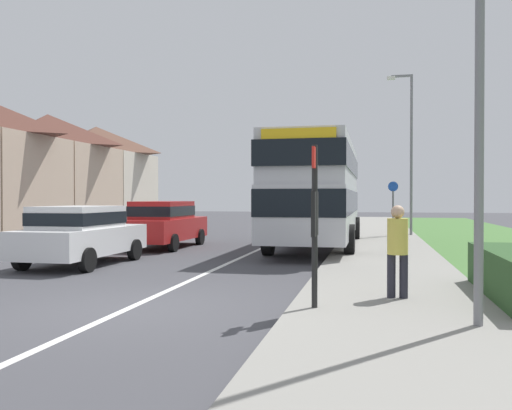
{
  "coord_description": "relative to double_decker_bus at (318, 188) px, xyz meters",
  "views": [
    {
      "loc": [
        3.87,
        -7.98,
        1.79
      ],
      "look_at": [
        0.77,
        6.15,
        1.6
      ],
      "focal_mm": 37.57,
      "sensor_mm": 36.0,
      "label": 1
    }
  ],
  "objects": [
    {
      "name": "street_lamp_mid",
      "position": [
        3.52,
        5.98,
        2.09
      ],
      "size": [
        1.14,
        0.2,
        7.37
      ],
      "color": "slate",
      "rests_on": "ground_plane"
    },
    {
      "name": "pedestrian_at_stop",
      "position": [
        2.34,
        -9.95,
        -1.17
      ],
      "size": [
        0.34,
        0.34,
        1.67
      ],
      "color": "#23232D",
      "rests_on": "ground_plane"
    },
    {
      "name": "cycle_route_sign",
      "position": [
        2.81,
        5.35,
        -0.71
      ],
      "size": [
        0.44,
        0.08,
        2.52
      ],
      "color": "slate",
      "rests_on": "ground_plane"
    },
    {
      "name": "parked_car_red",
      "position": [
        -5.4,
        -1.12,
        -1.22
      ],
      "size": [
        1.92,
        4.52,
        1.67
      ],
      "color": "#B21E1E",
      "rests_on": "ground_plane"
    },
    {
      "name": "lane_marking_centre",
      "position": [
        -1.93,
        -3.19,
        -2.14
      ],
      "size": [
        0.14,
        60.0,
        0.01
      ],
      "primitive_type": "cube",
      "color": "silver",
      "rests_on": "ground_plane"
    },
    {
      "name": "parked_car_white",
      "position": [
        -5.66,
        -6.27,
        -1.27
      ],
      "size": [
        1.98,
        4.21,
        1.57
      ],
      "color": "silver",
      "rests_on": "ground_plane"
    },
    {
      "name": "pavement_near_side",
      "position": [
        2.27,
        -5.19,
        -2.08
      ],
      "size": [
        3.2,
        68.0,
        0.12
      ],
      "primitive_type": "cube",
      "color": "gray",
      "rests_on": "ground_plane"
    },
    {
      "name": "house_terrace_far_side",
      "position": [
        -17.04,
        6.51,
        1.25
      ],
      "size": [
        6.95,
        22.66,
        6.78
      ],
      "color": "tan",
      "rests_on": "ground_plane"
    },
    {
      "name": "double_decker_bus",
      "position": [
        0.0,
        0.0,
        0.0
      ],
      "size": [
        2.8,
        10.33,
        3.7
      ],
      "color": "#BCBCC1",
      "rests_on": "ground_plane"
    },
    {
      "name": "bus_stop_sign",
      "position": [
        1.07,
        -11.02,
        -0.6
      ],
      "size": [
        0.09,
        0.52,
        2.6
      ],
      "color": "black",
      "rests_on": "ground_plane"
    },
    {
      "name": "ground_plane",
      "position": [
        -1.93,
        -11.19,
        -2.14
      ],
      "size": [
        120.0,
        120.0,
        0.0
      ],
      "primitive_type": "plane",
      "color": "#424247"
    }
  ]
}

